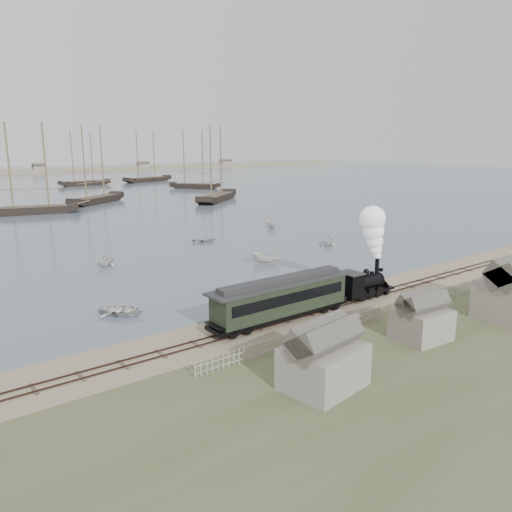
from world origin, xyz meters
TOP-DOWN VIEW (x-y plane):
  - ground at (0.00, 0.00)m, footprint 600.00×600.00m
  - rail_track at (0.00, -2.00)m, footprint 120.00×1.80m
  - picket_fence_west at (-6.50, -7.00)m, footprint 19.00×0.10m
  - picket_fence_east at (12.50, -7.50)m, footprint 15.00×0.10m
  - shed_left at (-10.00, -13.00)m, footprint 5.00×4.00m
  - shed_mid at (2.00, -12.00)m, footprint 4.00×3.50m
  - shed_right at (13.00, -14.00)m, footprint 6.00×5.00m
  - locomotive at (7.90, -2.00)m, footprint 7.20×2.69m
  - passenger_coach at (-4.24, -2.00)m, footprint 14.44×2.78m
  - beached_dinghy at (2.36, -0.07)m, footprint 2.66×3.56m
  - rowboat_0 at (-14.89, 8.02)m, footprint 5.03×4.97m
  - rowboat_1 at (-9.11, 26.92)m, footprint 3.47×3.69m
  - rowboat_2 at (7.89, 15.50)m, footprint 3.99×3.61m
  - rowboat_3 at (9.26, 32.96)m, footprint 4.28×4.53m
  - rowboat_4 at (22.94, 18.97)m, footprint 3.68×3.91m
  - rowboat_5 at (26.17, 36.98)m, footprint 3.64×1.98m
  - schooner_2 at (-3.85, 83.41)m, footprint 19.36×8.51m
  - schooner_3 at (14.70, 95.18)m, footprint 19.36×15.86m
  - schooner_4 at (42.83, 80.73)m, footprint 21.30×18.78m
  - schooner_5 at (57.08, 116.71)m, footprint 14.05×16.60m
  - schooner_8 at (30.98, 151.97)m, footprint 18.76×4.94m
  - schooner_9 at (57.89, 155.64)m, footprint 22.66×10.27m

SIDE VIEW (x-z plane):
  - ground at x=0.00m, z-range 0.00..0.00m
  - picket_fence_west at x=-6.50m, z-range -0.60..0.60m
  - picket_fence_east at x=12.50m, z-range -0.60..0.60m
  - shed_left at x=-10.00m, z-range -2.05..2.05m
  - shed_mid at x=2.00m, z-range -1.80..1.80m
  - shed_right at x=13.00m, z-range -2.55..2.55m
  - rail_track at x=0.00m, z-range -0.04..0.12m
  - beached_dinghy at x=2.36m, z-range 0.00..0.70m
  - rowboat_3 at x=9.26m, z-range 0.06..0.82m
  - rowboat_0 at x=-14.89m, z-range 0.06..0.92m
  - rowboat_5 at x=26.17m, z-range 0.06..1.39m
  - rowboat_2 at x=7.89m, z-range 0.06..1.58m
  - rowboat_1 at x=-9.11m, z-range 0.06..1.61m
  - rowboat_4 at x=22.94m, z-range 0.06..1.70m
  - passenger_coach at x=-4.24m, z-range 0.46..3.96m
  - locomotive at x=7.90m, z-range -0.34..8.64m
  - schooner_2 at x=-3.85m, z-range 0.06..20.06m
  - schooner_3 at x=14.70m, z-range 0.06..20.06m
  - schooner_4 at x=42.83m, z-range 0.06..20.06m
  - schooner_5 at x=57.08m, z-range 0.06..20.06m
  - schooner_8 at x=30.98m, z-range 0.06..20.06m
  - schooner_9 at x=57.89m, z-range 0.06..20.06m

